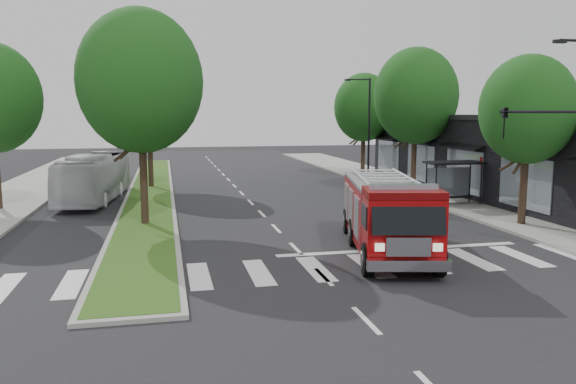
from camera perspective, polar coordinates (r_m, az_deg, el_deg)
ground at (r=22.44m, az=0.80°, el=-5.78°), size 140.00×140.00×0.00m
sidewalk_right at (r=36.17m, az=16.66°, el=-0.72°), size 5.00×80.00×0.15m
median at (r=39.58m, az=-13.77°, el=0.12°), size 3.00×50.00×0.15m
storefront_row at (r=38.29m, az=22.71°, el=3.11°), size 8.00×30.00×5.00m
bus_shelter at (r=33.70m, az=16.38°, el=2.04°), size 3.20×1.60×2.61m
tree_right_near at (r=28.48m, az=23.18°, el=7.68°), size 4.40×4.40×8.05m
tree_right_mid at (r=38.91m, az=12.84°, el=9.48°), size 5.60×5.60×9.72m
tree_right_far at (r=48.14m, az=7.70°, el=8.51°), size 5.00×5.00×8.73m
tree_median_near at (r=27.28m, az=-14.79°, el=10.82°), size 5.80×5.80×10.16m
tree_median_far at (r=41.25m, az=-14.01°, el=9.35°), size 5.60×5.60×9.72m
streetlight_right_near at (r=22.97m, az=27.20°, el=5.43°), size 4.08×0.22×8.00m
streetlight_right_far at (r=43.99m, az=8.05°, el=6.79°), size 2.11×0.20×8.00m
fire_engine at (r=22.10m, az=10.00°, el=-2.26°), size 4.47×9.11×3.03m
city_bus at (r=36.39m, az=-19.05°, el=1.41°), size 3.59×10.61×2.90m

